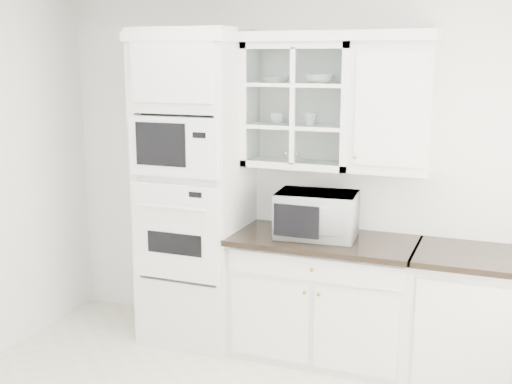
% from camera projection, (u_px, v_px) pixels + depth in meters
% --- Properties ---
extents(room_shell, '(4.00, 3.50, 2.70)m').
position_uv_depth(room_shell, '(232.00, 131.00, 3.63)').
color(room_shell, white).
rests_on(room_shell, ground).
extents(oven_column, '(0.76, 0.68, 2.40)m').
position_uv_depth(oven_column, '(195.00, 189.00, 4.92)').
color(oven_column, silver).
rests_on(oven_column, ground).
extents(base_cabinet_run, '(1.32, 0.67, 0.92)m').
position_uv_depth(base_cabinet_run, '(324.00, 297.00, 4.73)').
color(base_cabinet_run, silver).
rests_on(base_cabinet_run, ground).
extents(extra_base_cabinet, '(0.72, 0.67, 0.92)m').
position_uv_depth(extra_base_cabinet, '(466.00, 316.00, 4.37)').
color(extra_base_cabinet, silver).
rests_on(extra_base_cabinet, ground).
extents(upper_cabinet_glass, '(0.80, 0.33, 0.90)m').
position_uv_depth(upper_cabinet_glass, '(300.00, 105.00, 4.66)').
color(upper_cabinet_glass, silver).
rests_on(upper_cabinet_glass, room_shell).
extents(upper_cabinet_solid, '(0.55, 0.33, 0.90)m').
position_uv_depth(upper_cabinet_solid, '(393.00, 108.00, 4.41)').
color(upper_cabinet_solid, silver).
rests_on(upper_cabinet_solid, room_shell).
extents(crown_molding, '(2.14, 0.38, 0.07)m').
position_uv_depth(crown_molding, '(285.00, 37.00, 4.57)').
color(crown_molding, white).
rests_on(crown_molding, room_shell).
extents(countertop_microwave, '(0.60, 0.51, 0.33)m').
position_uv_depth(countertop_microwave, '(317.00, 214.00, 4.62)').
color(countertop_microwave, white).
rests_on(countertop_microwave, base_cabinet_run).
extents(bowl_a, '(0.23, 0.23, 0.05)m').
position_uv_depth(bowl_a, '(277.00, 80.00, 4.68)').
color(bowl_a, white).
rests_on(bowl_a, upper_cabinet_glass).
extents(bowl_b, '(0.21, 0.21, 0.06)m').
position_uv_depth(bowl_b, '(319.00, 79.00, 4.54)').
color(bowl_b, white).
rests_on(bowl_b, upper_cabinet_glass).
extents(cup_a, '(0.13, 0.13, 0.08)m').
position_uv_depth(cup_a, '(277.00, 118.00, 4.74)').
color(cup_a, white).
rests_on(cup_a, upper_cabinet_glass).
extents(cup_b, '(0.12, 0.12, 0.09)m').
position_uv_depth(cup_b, '(310.00, 119.00, 4.64)').
color(cup_b, white).
rests_on(cup_b, upper_cabinet_glass).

